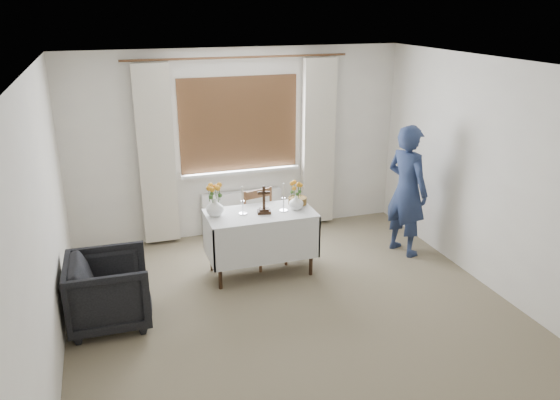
# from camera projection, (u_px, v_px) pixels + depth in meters

# --- Properties ---
(ground) EXTENTS (5.00, 5.00, 0.00)m
(ground) POSITION_uv_depth(u_px,v_px,m) (302.00, 323.00, 5.46)
(ground) COLOR gray
(ground) RESTS_ON ground
(altar_table) EXTENTS (1.24, 0.64, 0.76)m
(altar_table) POSITION_uv_depth(u_px,v_px,m) (261.00, 243.00, 6.37)
(altar_table) COLOR white
(altar_table) RESTS_ON ground
(wooden_chair) EXTENTS (0.51, 0.51, 0.91)m
(wooden_chair) POSITION_uv_depth(u_px,v_px,m) (266.00, 229.00, 6.58)
(wooden_chair) COLOR brown
(wooden_chair) RESTS_ON ground
(armchair) EXTENTS (0.80, 0.78, 0.72)m
(armchair) POSITION_uv_depth(u_px,v_px,m) (109.00, 290.00, 5.36)
(armchair) COLOR black
(armchair) RESTS_ON ground
(person) EXTENTS (0.57, 0.70, 1.66)m
(person) POSITION_uv_depth(u_px,v_px,m) (407.00, 191.00, 6.76)
(person) COLOR navy
(person) RESTS_ON ground
(radiator) EXTENTS (1.10, 0.10, 0.60)m
(radiator) POSITION_uv_depth(u_px,v_px,m) (242.00, 212.00, 7.53)
(radiator) COLOR white
(radiator) RESTS_ON ground
(wooden_cross) EXTENTS (0.17, 0.14, 0.33)m
(wooden_cross) POSITION_uv_depth(u_px,v_px,m) (264.00, 200.00, 6.16)
(wooden_cross) COLOR black
(wooden_cross) RESTS_ON altar_table
(candlestick_left) EXTENTS (0.12, 0.12, 0.33)m
(candlestick_left) POSITION_uv_depth(u_px,v_px,m) (243.00, 200.00, 6.14)
(candlestick_left) COLOR white
(candlestick_left) RESTS_ON altar_table
(candlestick_right) EXTENTS (0.10, 0.10, 0.33)m
(candlestick_right) POSITION_uv_depth(u_px,v_px,m) (284.00, 197.00, 6.23)
(candlestick_right) COLOR white
(candlestick_right) RESTS_ON altar_table
(flower_vase_left) EXTENTS (0.25, 0.25, 0.21)m
(flower_vase_left) POSITION_uv_depth(u_px,v_px,m) (215.00, 207.00, 6.11)
(flower_vase_left) COLOR white
(flower_vase_left) RESTS_ON altar_table
(flower_vase_right) EXTENTS (0.22, 0.22, 0.18)m
(flower_vase_right) POSITION_uv_depth(u_px,v_px,m) (296.00, 202.00, 6.31)
(flower_vase_right) COLOR white
(flower_vase_right) RESTS_ON altar_table
(wicker_basket) EXTENTS (0.26, 0.26, 0.08)m
(wicker_basket) POSITION_uv_depth(u_px,v_px,m) (297.00, 201.00, 6.49)
(wicker_basket) COLOR brown
(wicker_basket) RESTS_ON altar_table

